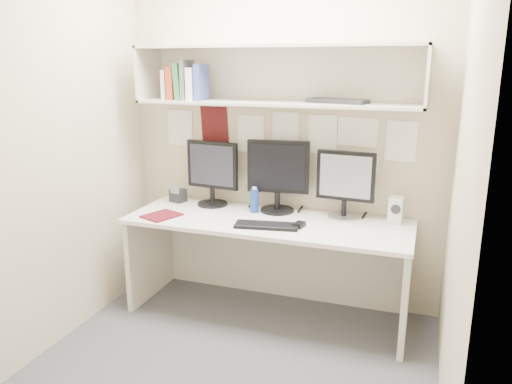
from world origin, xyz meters
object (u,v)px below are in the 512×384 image
(monitor_right, at_px, (345,182))
(desk_phone, at_px, (178,195))
(desk, at_px, (268,267))
(keyboard, at_px, (267,226))
(maroon_notebook, at_px, (162,216))
(monitor_left, at_px, (212,171))
(monitor_center, at_px, (278,174))
(speaker, at_px, (396,210))

(monitor_right, xyz_separation_m, desk_phone, (-1.32, -0.02, -0.21))
(monitor_right, bearing_deg, desk_phone, -175.08)
(desk, relative_size, keyboard, 4.68)
(maroon_notebook, bearing_deg, monitor_left, 82.31)
(monitor_left, xyz_separation_m, monitor_center, (0.52, -0.00, 0.02))
(desk, height_order, monitor_center, monitor_center)
(monitor_center, xyz_separation_m, maroon_notebook, (-0.75, -0.41, -0.28))
(desk, distance_m, desk_phone, 0.94)
(keyboard, xyz_separation_m, desk_phone, (-0.86, 0.37, 0.04))
(speaker, distance_m, desk_phone, 1.67)
(desk, bearing_deg, speaker, 13.96)
(desk, height_order, monitor_right, monitor_right)
(monitor_center, height_order, desk_phone, monitor_center)
(monitor_center, distance_m, maroon_notebook, 0.90)
(monitor_center, xyz_separation_m, desk_phone, (-0.82, -0.01, -0.23))
(monitor_center, relative_size, monitor_right, 1.11)
(desk, bearing_deg, monitor_center, 88.86)
(desk_phone, bearing_deg, monitor_right, 14.50)
(monitor_right, distance_m, keyboard, 0.64)
(maroon_notebook, bearing_deg, keyboard, 22.69)
(monitor_center, distance_m, desk_phone, 0.85)
(monitor_left, bearing_deg, maroon_notebook, -112.11)
(keyboard, bearing_deg, desk, 95.79)
(monitor_center, height_order, monitor_right, monitor_center)
(monitor_right, xyz_separation_m, maroon_notebook, (-1.24, -0.41, -0.25))
(monitor_left, xyz_separation_m, speaker, (1.38, -0.01, -0.17))
(desk, distance_m, maroon_notebook, 0.85)
(monitor_left, height_order, monitor_center, monitor_center)
(desk, height_order, speaker, speaker)
(keyboard, bearing_deg, monitor_left, 136.45)
(monitor_right, height_order, desk_phone, monitor_right)
(monitor_center, bearing_deg, desk_phone, 173.97)
(speaker, relative_size, desk_phone, 1.39)
(desk, distance_m, monitor_left, 0.85)
(keyboard, bearing_deg, maroon_notebook, 172.37)
(monitor_right, bearing_deg, speaker, 3.18)
(monitor_right, height_order, speaker, monitor_right)
(monitor_left, relative_size, monitor_right, 1.04)
(monitor_right, bearing_deg, desk, -152.00)
(desk, height_order, monitor_left, monitor_left)
(monitor_right, relative_size, desk_phone, 3.56)
(maroon_notebook, height_order, desk_phone, desk_phone)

